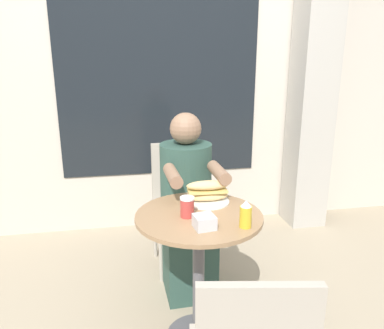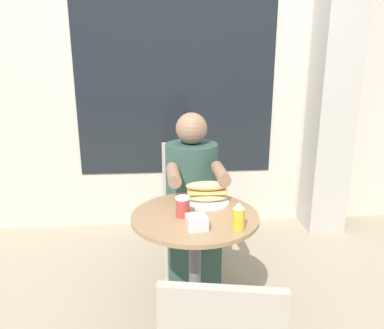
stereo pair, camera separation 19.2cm
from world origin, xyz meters
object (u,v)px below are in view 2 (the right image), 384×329
object	(u,v)px
seated_diner	(192,216)
drink_cup	(183,207)
cafe_table	(195,252)
condiment_bottle	(239,216)
diner_chair	(188,193)
sandwich_on_plate	(207,193)

from	to	relation	value
seated_diner	drink_cup	bearing A→B (deg)	78.79
cafe_table	drink_cup	world-z (taller)	drink_cup
cafe_table	condiment_bottle	world-z (taller)	condiment_bottle
drink_cup	diner_chair	bearing A→B (deg)	84.49
drink_cup	seated_diner	bearing A→B (deg)	80.36
cafe_table	drink_cup	bearing A→B (deg)	-165.16
diner_chair	seated_diner	size ratio (longest dim) A/B	0.76
seated_diner	sandwich_on_plate	distance (m)	0.43
cafe_table	seated_diner	size ratio (longest dim) A/B	0.63
seated_diner	drink_cup	distance (m)	0.57
diner_chair	sandwich_on_plate	world-z (taller)	diner_chair
cafe_table	condiment_bottle	distance (m)	0.36
drink_cup	condiment_bottle	bearing A→B (deg)	-33.94
diner_chair	drink_cup	size ratio (longest dim) A/B	8.81
seated_diner	sandwich_on_plate	bearing A→B (deg)	97.12
drink_cup	condiment_bottle	xyz separation A→B (m)	(0.24, -0.16, 0.01)
diner_chair	drink_cup	xyz separation A→B (m)	(-0.08, -0.85, 0.25)
diner_chair	seated_diner	bearing A→B (deg)	89.00
cafe_table	sandwich_on_plate	bearing A→B (deg)	63.19
sandwich_on_plate	condiment_bottle	size ratio (longest dim) A/B	1.83
cafe_table	condiment_bottle	size ratio (longest dim) A/B	5.68
condiment_bottle	seated_diner	bearing A→B (deg)	102.93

